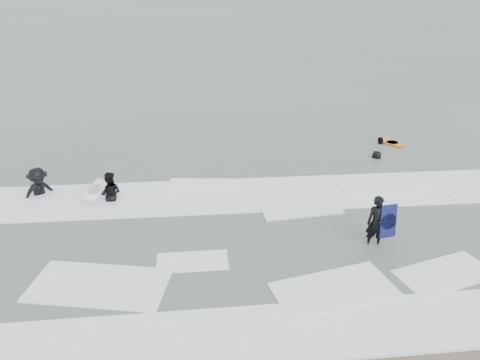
{
  "coord_description": "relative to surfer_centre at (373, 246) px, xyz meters",
  "views": [
    {
      "loc": [
        -1.18,
        -8.25,
        7.3
      ],
      "look_at": [
        0.0,
        5.0,
        1.1
      ],
      "focal_mm": 35.0,
      "sensor_mm": 36.0,
      "label": 1
    }
  ],
  "objects": [
    {
      "name": "ground",
      "position": [
        -3.59,
        -2.59,
        0.0
      ],
      "size": [
        320.0,
        320.0,
        0.0
      ],
      "primitive_type": "plane",
      "color": "brown",
      "rests_on": "ground"
    },
    {
      "name": "sea",
      "position": [
        -3.59,
        77.41,
        0.06
      ],
      "size": [
        320.0,
        320.0,
        0.0
      ],
      "primitive_type": "plane",
      "color": "#47544C",
      "rests_on": "ground"
    },
    {
      "name": "surfer_centre",
      "position": [
        0.0,
        0.0,
        0.0
      ],
      "size": [
        0.62,
        0.44,
        1.58
      ],
      "primitive_type": "imported",
      "rotation": [
        0.0,
        0.0,
        -0.12
      ],
      "color": "black",
      "rests_on": "ground"
    },
    {
      "name": "surfer_wading",
      "position": [
        -7.86,
        3.5,
        0.0
      ],
      "size": [
        0.87,
        0.73,
        1.6
      ],
      "primitive_type": "imported",
      "rotation": [
        0.0,
        0.0,
        2.97
      ],
      "color": "black",
      "rests_on": "ground"
    },
    {
      "name": "surfer_breaker",
      "position": [
        -10.31,
        3.99,
        0.0
      ],
      "size": [
        1.42,
        1.35,
        1.93
      ],
      "primitive_type": "imported",
      "rotation": [
        0.0,
        0.0,
        0.69
      ],
      "color": "black",
      "rests_on": "ground"
    },
    {
      "name": "surfer_right_near",
      "position": [
        3.12,
        7.89,
        0.0
      ],
      "size": [
        0.96,
        0.72,
        1.52
      ],
      "primitive_type": "imported",
      "rotation": [
        0.0,
        0.0,
        -2.69
      ],
      "color": "black",
      "rests_on": "ground"
    },
    {
      "name": "surfer_right_far",
      "position": [
        2.37,
        6.32,
        0.0
      ],
      "size": [
        0.85,
        0.84,
        1.48
      ],
      "primitive_type": "imported",
      "rotation": [
        0.0,
        0.0,
        -2.41
      ],
      "color": "black",
      "rests_on": "ground"
    },
    {
      "name": "surf_foam",
      "position": [
        -3.59,
        1.11,
        0.04
      ],
      "size": [
        30.03,
        9.06,
        0.09
      ],
      "color": "white",
      "rests_on": "ground"
    },
    {
      "name": "bodyboards",
      "position": [
        -1.48,
        3.71,
        0.5
      ],
      "size": [
        12.82,
        8.54,
        1.25
      ],
      "color": "#0D103F",
      "rests_on": "ground"
    }
  ]
}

